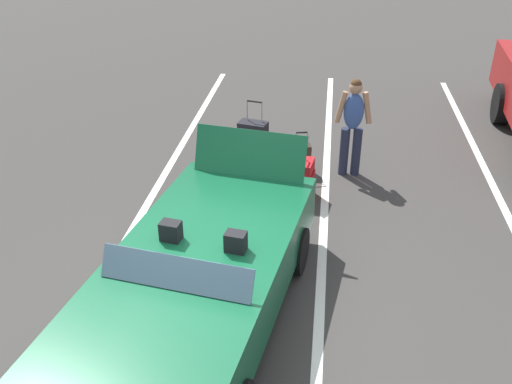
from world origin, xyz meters
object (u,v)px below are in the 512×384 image
Objects in this scene: suitcase_small_carryon at (300,159)px; traveler_person at (353,122)px; suitcase_large_black at (253,142)px; suitcase_medium_bright at (304,180)px; convertible_car at (191,293)px.

traveler_person is (-0.04, 0.82, 0.68)m from suitcase_small_carryon.
suitcase_small_carryon is at bearing 83.31° from suitcase_large_black.
traveler_person is at bearing 60.13° from suitcase_medium_bright.
suitcase_small_carryon is (-0.84, -0.12, -0.06)m from suitcase_medium_bright.
suitcase_large_black is (-4.36, 0.07, -0.22)m from convertible_car.
convertible_car is 3.97× the size of suitcase_large_black.
convertible_car is 2.64× the size of traveler_person.
suitcase_medium_bright reaches higher than suitcase_small_carryon.
convertible_car is 3.38m from suitcase_medium_bright.
traveler_person is (-0.89, 0.70, 0.62)m from suitcase_medium_bright.
suitcase_large_black is at bearing -101.32° from traveler_person.
traveler_person reaches higher than suitcase_small_carryon.
convertible_car is 5.69× the size of suitcase_small_carryon.
suitcase_small_carryon is at bearing 176.24° from convertible_car.
convertible_car is at bearing -99.17° from suitcase_medium_bright.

